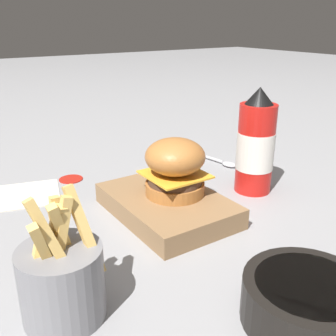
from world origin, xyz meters
TOP-DOWN VIEW (x-y plane):
  - ground_plane at (0.00, 0.00)m, footprint 6.00×6.00m
  - serving_board at (0.00, 0.04)m, footprint 0.22×0.15m
  - burger at (-0.00, 0.06)m, footprint 0.10×0.10m
  - ketchup_bottle at (0.01, 0.23)m, footprint 0.07×0.07m
  - fries_basket at (0.14, -0.18)m, footprint 0.09×0.09m
  - side_bowl at (0.29, 0.03)m, footprint 0.14×0.14m
  - spoon at (-0.14, 0.28)m, footprint 0.16×0.04m
  - ketchup_puddle at (-0.23, -0.04)m, footprint 0.05×0.05m
  - parchment_square at (-0.21, -0.13)m, footprint 0.15×0.15m

SIDE VIEW (x-z plane):
  - ground_plane at x=0.00m, z-range 0.00..0.00m
  - parchment_square at x=-0.21m, z-range 0.00..0.00m
  - ketchup_puddle at x=-0.23m, z-range 0.00..0.00m
  - spoon at x=-0.14m, z-range 0.00..0.01m
  - serving_board at x=0.00m, z-range 0.00..0.03m
  - side_bowl at x=0.29m, z-range 0.00..0.05m
  - fries_basket at x=0.14m, z-range -0.03..0.12m
  - burger at x=0.00m, z-range 0.03..0.13m
  - ketchup_bottle at x=0.01m, z-range -0.01..0.19m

